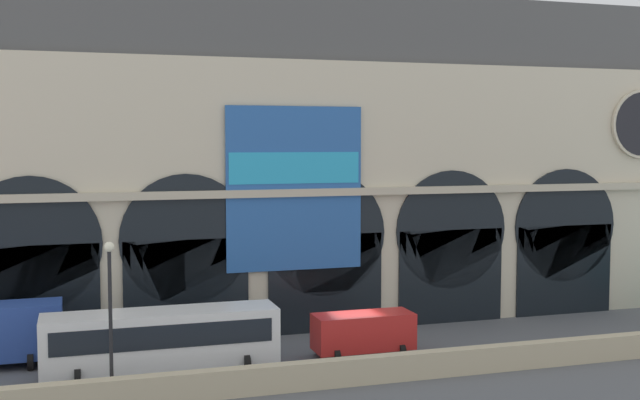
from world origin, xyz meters
TOP-DOWN VIEW (x-y plane):
  - ground_plane at (0.00, 0.00)m, footprint 200.00×200.00m
  - quay_parapet_wall at (0.00, -4.95)m, footprint 90.00×0.70m
  - station_building at (0.02, 7.36)m, footprint 49.82×5.14m
  - bus_midwest at (-10.03, -0.90)m, footprint 11.00×3.25m
  - van_center at (0.33, -0.47)m, footprint 5.20×2.48m
  - street_lamp_quayside at (-12.49, -4.15)m, footprint 0.44×0.44m

SIDE VIEW (x-z plane):
  - ground_plane at x=0.00m, z-range 0.00..0.00m
  - quay_parapet_wall at x=0.00m, z-range 0.00..1.24m
  - van_center at x=0.33m, z-range 0.15..2.35m
  - bus_midwest at x=-10.03m, z-range 0.23..3.33m
  - street_lamp_quayside at x=-12.49m, z-range 0.96..7.86m
  - station_building at x=0.02m, z-range -0.32..19.59m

